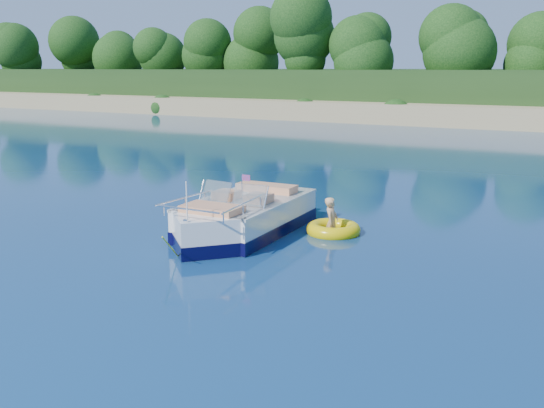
% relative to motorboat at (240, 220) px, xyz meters
% --- Properties ---
extents(ground, '(160.00, 160.00, 0.00)m').
position_rel_motorboat_xyz_m(ground, '(-0.68, -3.16, -0.39)').
color(ground, '#0A244B').
rests_on(ground, ground).
extents(shoreline, '(170.00, 59.00, 6.00)m').
position_rel_motorboat_xyz_m(shoreline, '(-0.68, 60.61, 0.59)').
color(shoreline, tan).
rests_on(shoreline, ground).
extents(treeline, '(150.00, 7.12, 8.19)m').
position_rel_motorboat_xyz_m(treeline, '(-0.64, 37.85, 5.16)').
color(treeline, black).
rests_on(treeline, ground).
extents(motorboat, '(2.23, 5.97, 1.99)m').
position_rel_motorboat_xyz_m(motorboat, '(0.00, 0.00, 0.00)').
color(motorboat, white).
rests_on(motorboat, ground).
extents(tow_tube, '(1.52, 1.52, 0.37)m').
position_rel_motorboat_xyz_m(tow_tube, '(2.01, 1.29, -0.29)').
color(tow_tube, yellow).
rests_on(tow_tube, ground).
extents(boy, '(0.44, 0.77, 1.42)m').
position_rel_motorboat_xyz_m(boy, '(1.99, 1.22, -0.39)').
color(boy, '#DFAB75').
rests_on(boy, ground).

